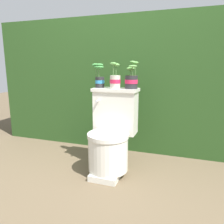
% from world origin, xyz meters
% --- Properties ---
extents(ground_plane, '(12.00, 12.00, 0.00)m').
position_xyz_m(ground_plane, '(0.00, 0.00, 0.00)').
color(ground_plane, brown).
extents(hedge_backdrop, '(3.26, 0.82, 1.56)m').
position_xyz_m(hedge_backdrop, '(0.00, 1.07, 0.78)').
color(hedge_backdrop, '#284C1E').
rests_on(hedge_backdrop, ground).
extents(toilet, '(0.43, 0.52, 0.79)m').
position_xyz_m(toilet, '(0.09, 0.11, 0.36)').
color(toilet, silver).
rests_on(toilet, ground).
extents(potted_plant_left, '(0.13, 0.10, 0.23)m').
position_xyz_m(potted_plant_left, '(-0.07, 0.24, 0.90)').
color(potted_plant_left, '#262628').
rests_on(potted_plant_left, toilet).
extents(potted_plant_midleft, '(0.10, 0.12, 0.24)m').
position_xyz_m(potted_plant_midleft, '(0.09, 0.22, 0.87)').
color(potted_plant_midleft, beige).
rests_on(potted_plant_midleft, toilet).
extents(potted_plant_middle, '(0.12, 0.13, 0.26)m').
position_xyz_m(potted_plant_middle, '(0.25, 0.25, 0.87)').
color(potted_plant_middle, '#262628').
rests_on(potted_plant_middle, toilet).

